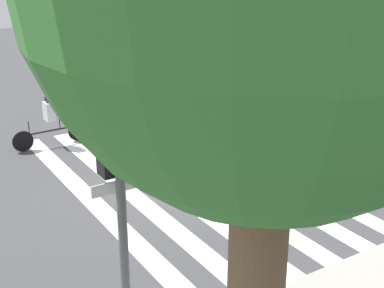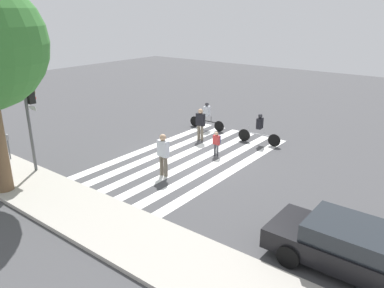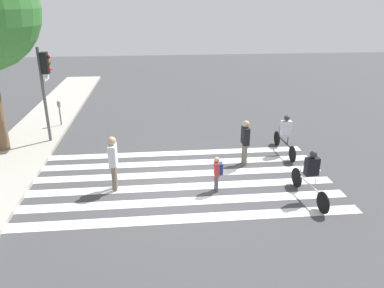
% 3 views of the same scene
% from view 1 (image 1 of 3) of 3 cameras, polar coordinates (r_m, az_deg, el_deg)
% --- Properties ---
extents(ground_plane, '(60.00, 60.00, 0.00)m').
position_cam_1_polar(ground_plane, '(13.72, -1.25, -3.82)').
color(ground_plane, '#444447').
extents(crosswalk_stripes, '(5.24, 10.00, 0.01)m').
position_cam_1_polar(crosswalk_stripes, '(13.72, -1.25, -3.81)').
color(crosswalk_stripes, white).
rests_on(crosswalk_stripes, ground_plane).
extents(traffic_light, '(0.60, 0.50, 4.02)m').
position_cam_1_polar(traffic_light, '(6.67, -8.09, -4.71)').
color(traffic_light, '#515456').
rests_on(traffic_light, ground_plane).
extents(pedestrian_child_with_backpack, '(0.51, 0.27, 1.81)m').
position_cam_1_polar(pedestrian_child_with_backpack, '(11.85, 6.00, -2.59)').
color(pedestrian_child_with_backpack, '#6B6051').
rests_on(pedestrian_child_with_backpack, ground_plane).
extents(pedestrian_adult_blue_shirt, '(0.33, 0.28, 1.17)m').
position_cam_1_polar(pedestrian_adult_blue_shirt, '(14.69, -0.51, 0.73)').
color(pedestrian_adult_blue_shirt, '#4C4C51').
rests_on(pedestrian_adult_blue_shirt, ground_plane).
extents(pedestrian_adult_tall_backpack, '(0.48, 0.25, 1.70)m').
position_cam_1_polar(pedestrian_adult_tall_backpack, '(14.91, -9.58, 1.85)').
color(pedestrian_adult_tall_backpack, '#6B6051').
rests_on(pedestrian_adult_tall_backpack, ground_plane).
extents(cyclist_near_curb, '(2.31, 0.41, 1.58)m').
position_cam_1_polar(cyclist_near_curb, '(16.30, -14.96, 2.66)').
color(cyclist_near_curb, black).
rests_on(cyclist_near_curb, ground_plane).
extents(cyclist_mid_street, '(2.27, 0.42, 1.60)m').
position_cam_1_polar(cyclist_mid_street, '(17.25, -3.00, 4.31)').
color(cyclist_mid_street, black).
rests_on(cyclist_mid_street, ground_plane).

